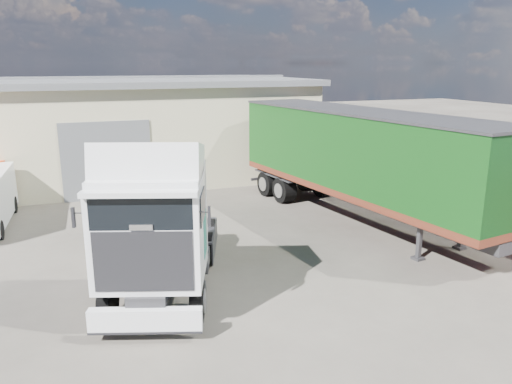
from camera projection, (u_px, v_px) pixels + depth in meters
name	position (u px, v px, depth m)	size (l,w,h in m)	color
ground	(207.00, 274.00, 14.95)	(120.00, 120.00, 0.00)	#272520
warehouse	(20.00, 130.00, 26.75)	(30.60, 12.60, 5.42)	#B9B28E
brick_boundary_wall	(405.00, 168.00, 23.98)	(0.35, 26.00, 2.50)	maroon
tractor_unit	(158.00, 233.00, 12.92)	(4.49, 6.97, 4.46)	black
box_trailer	(358.00, 154.00, 19.49)	(4.73, 13.48, 4.39)	#2D2D30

